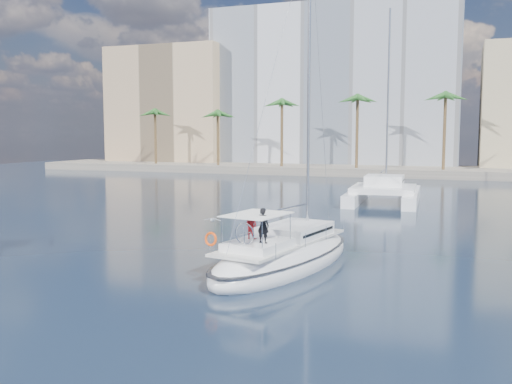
% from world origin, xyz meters
% --- Properties ---
extents(ground, '(160.00, 160.00, 0.00)m').
position_xyz_m(ground, '(0.00, 0.00, 0.00)').
color(ground, black).
rests_on(ground, ground).
extents(quay, '(120.00, 14.00, 1.20)m').
position_xyz_m(quay, '(0.00, 61.00, 0.60)').
color(quay, gray).
rests_on(quay, ground).
extents(building_modern, '(42.00, 16.00, 28.00)m').
position_xyz_m(building_modern, '(-12.00, 73.00, 14.00)').
color(building_modern, silver).
rests_on(building_modern, ground).
extents(building_tan_left, '(22.00, 14.00, 22.00)m').
position_xyz_m(building_tan_left, '(-42.00, 69.00, 11.00)').
color(building_tan_left, tan).
rests_on(building_tan_left, ground).
extents(palm_left, '(3.60, 3.60, 12.30)m').
position_xyz_m(palm_left, '(-34.00, 57.00, 10.28)').
color(palm_left, brown).
rests_on(palm_left, ground).
extents(palm_centre, '(3.60, 3.60, 12.30)m').
position_xyz_m(palm_centre, '(0.00, 57.00, 10.28)').
color(palm_centre, brown).
rests_on(palm_centre, ground).
extents(main_sloop, '(6.06, 12.39, 17.63)m').
position_xyz_m(main_sloop, '(1.36, -2.35, 0.53)').
color(main_sloop, white).
rests_on(main_sloop, ground).
extents(catamaran, '(6.69, 12.64, 18.04)m').
position_xyz_m(catamaran, '(2.61, 25.44, 1.16)').
color(catamaran, white).
rests_on(catamaran, ground).
extents(seagull, '(1.19, 0.51, 0.22)m').
position_xyz_m(seagull, '(-5.92, 5.50, 0.80)').
color(seagull, silver).
rests_on(seagull, ground).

